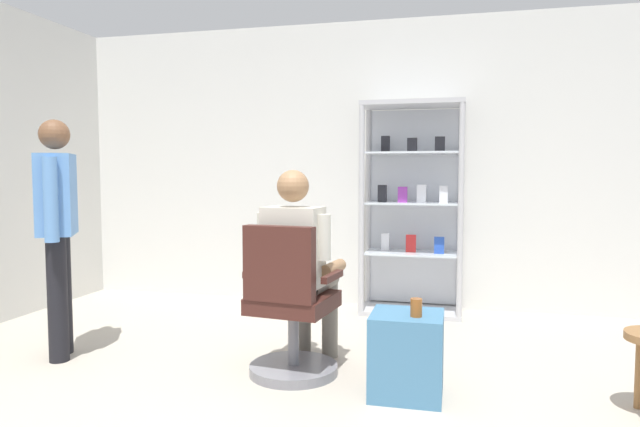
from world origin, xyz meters
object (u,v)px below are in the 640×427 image
Objects in this scene: office_chair at (290,315)px; tea_glass at (416,308)px; standing_customer at (57,223)px; seated_shopkeeper at (300,260)px; storage_crate at (407,354)px; display_cabinet_main at (412,207)px.

tea_glass is at bearing -13.02° from office_chair.
office_chair is 1.73m from standing_customer.
seated_shopkeeper is 0.86m from tea_glass.
standing_customer reaches higher than storage_crate.
standing_customer is (-2.26, -1.86, -0.03)m from display_cabinet_main.
tea_glass is (0.76, -0.34, -0.19)m from seated_shopkeeper.
display_cabinet_main is at bearing 95.00° from tea_glass.
tea_glass is at bearing -47.25° from storage_crate.
standing_customer is (-1.67, -0.17, 0.22)m from seated_shopkeeper.
seated_shopkeeper reaches higher than office_chair.
display_cabinet_main is 2.04m from office_chair.
storage_crate is 2.48m from standing_customer.
storage_crate is 0.30m from tea_glass.
office_chair is at bearing -97.25° from seated_shopkeeper.
standing_customer is at bearing 175.89° from tea_glass.
seated_shopkeeper is at bearing 5.77° from standing_customer.
standing_customer is at bearing -140.42° from display_cabinet_main.
display_cabinet_main is at bearing 71.91° from office_chair.
display_cabinet_main is 1.81m from seated_shopkeeper.
standing_customer reaches higher than office_chair.
standing_customer is (-2.38, 0.12, 0.70)m from storage_crate.
seated_shopkeeper is at bearing 82.75° from office_chair.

